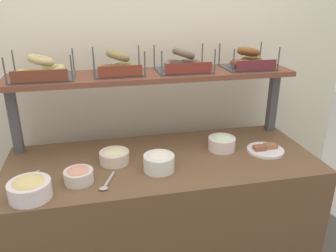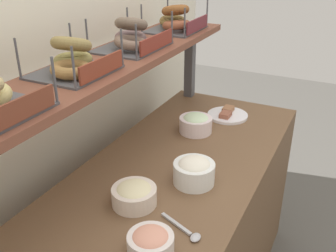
{
  "view_description": "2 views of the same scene",
  "coord_description": "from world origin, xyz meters",
  "px_view_note": "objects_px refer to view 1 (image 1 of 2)",
  "views": [
    {
      "loc": [
        -0.34,
        -1.66,
        1.72
      ],
      "look_at": [
        0.03,
        0.01,
        1.04
      ],
      "focal_mm": 36.28,
      "sensor_mm": 36.0,
      "label": 1
    },
    {
      "loc": [
        -1.24,
        -0.6,
        1.72
      ],
      "look_at": [
        0.06,
        0.05,
        1.01
      ],
      "focal_mm": 42.15,
      "sensor_mm": 36.0,
      "label": 2
    }
  ],
  "objects_px": {
    "serving_spoon_near_plate": "(25,182)",
    "bagel_basket_poppy": "(183,63)",
    "serving_spoon_by_edge": "(106,184)",
    "bagel_basket_everything": "(118,66)",
    "bowl_lox_spread": "(79,175)",
    "bagel_basket_plain": "(42,70)",
    "bowl_cream_cheese": "(159,161)",
    "serving_plate_white": "(265,150)",
    "bagel_basket_cinnamon_raisin": "(248,61)",
    "bowl_egg_salad": "(30,188)",
    "bowl_scallion_spread": "(222,142)",
    "bowl_potato_salad": "(114,156)"
  },
  "relations": [
    {
      "from": "serving_plate_white",
      "to": "bagel_basket_plain",
      "type": "distance_m",
      "value": 1.33
    },
    {
      "from": "serving_spoon_by_edge",
      "to": "bagel_basket_poppy",
      "type": "distance_m",
      "value": 0.85
    },
    {
      "from": "bagel_basket_plain",
      "to": "bagel_basket_poppy",
      "type": "bearing_deg",
      "value": 1.48
    },
    {
      "from": "serving_spoon_near_plate",
      "to": "bagel_basket_plain",
      "type": "xyz_separation_m",
      "value": [
        0.1,
        0.37,
        0.47
      ]
    },
    {
      "from": "bowl_lox_spread",
      "to": "bagel_basket_plain",
      "type": "relative_size",
      "value": 0.43
    },
    {
      "from": "serving_spoon_near_plate",
      "to": "serving_spoon_by_edge",
      "type": "bearing_deg",
      "value": -15.17
    },
    {
      "from": "bowl_cream_cheese",
      "to": "bagel_basket_cinnamon_raisin",
      "type": "distance_m",
      "value": 0.85
    },
    {
      "from": "serving_spoon_by_edge",
      "to": "bagel_basket_everything",
      "type": "xyz_separation_m",
      "value": [
        0.12,
        0.5,
        0.47
      ]
    },
    {
      "from": "bagel_basket_everything",
      "to": "bagel_basket_poppy",
      "type": "bearing_deg",
      "value": -0.81
    },
    {
      "from": "bowl_lox_spread",
      "to": "serving_spoon_by_edge",
      "type": "bearing_deg",
      "value": -25.98
    },
    {
      "from": "bagel_basket_everything",
      "to": "bowl_lox_spread",
      "type": "bearing_deg",
      "value": -120.04
    },
    {
      "from": "serving_spoon_near_plate",
      "to": "bowl_scallion_spread",
      "type": "bearing_deg",
      "value": 8.28
    },
    {
      "from": "bagel_basket_everything",
      "to": "bowl_egg_salad",
      "type": "bearing_deg",
      "value": -131.27
    },
    {
      "from": "bagel_basket_plain",
      "to": "serving_plate_white",
      "type": "bearing_deg",
      "value": -13.49
    },
    {
      "from": "serving_spoon_by_edge",
      "to": "bagel_basket_plain",
      "type": "height_order",
      "value": "bagel_basket_plain"
    },
    {
      "from": "bowl_potato_salad",
      "to": "bagel_basket_cinnamon_raisin",
      "type": "height_order",
      "value": "bagel_basket_cinnamon_raisin"
    },
    {
      "from": "serving_plate_white",
      "to": "bagel_basket_everything",
      "type": "relative_size",
      "value": 0.73
    },
    {
      "from": "bowl_scallion_spread",
      "to": "bagel_basket_plain",
      "type": "height_order",
      "value": "bagel_basket_plain"
    },
    {
      "from": "bowl_egg_salad",
      "to": "serving_spoon_near_plate",
      "type": "xyz_separation_m",
      "value": [
        -0.05,
        0.13,
        -0.04
      ]
    },
    {
      "from": "serving_spoon_by_edge",
      "to": "bagel_basket_everything",
      "type": "relative_size",
      "value": 0.58
    },
    {
      "from": "bowl_potato_salad",
      "to": "serving_spoon_near_plate",
      "type": "bearing_deg",
      "value": -164.08
    },
    {
      "from": "bowl_cream_cheese",
      "to": "bowl_egg_salad",
      "type": "height_order",
      "value": "bowl_cream_cheese"
    },
    {
      "from": "bagel_basket_cinnamon_raisin",
      "to": "bowl_cream_cheese",
      "type": "bearing_deg",
      "value": -148.81
    },
    {
      "from": "bowl_lox_spread",
      "to": "bowl_cream_cheese",
      "type": "distance_m",
      "value": 0.41
    },
    {
      "from": "bowl_cream_cheese",
      "to": "bowl_egg_salad",
      "type": "distance_m",
      "value": 0.63
    },
    {
      "from": "bowl_potato_salad",
      "to": "bowl_scallion_spread",
      "type": "bearing_deg",
      "value": 2.71
    },
    {
      "from": "bowl_lox_spread",
      "to": "bagel_basket_plain",
      "type": "distance_m",
      "value": 0.62
    },
    {
      "from": "serving_spoon_by_edge",
      "to": "bowl_lox_spread",
      "type": "bearing_deg",
      "value": 154.02
    },
    {
      "from": "bowl_egg_salad",
      "to": "serving_plate_white",
      "type": "xyz_separation_m",
      "value": [
        1.27,
        0.21,
        -0.04
      ]
    },
    {
      "from": "serving_spoon_near_plate",
      "to": "bagel_basket_cinnamon_raisin",
      "type": "distance_m",
      "value": 1.43
    },
    {
      "from": "bowl_cream_cheese",
      "to": "serving_plate_white",
      "type": "bearing_deg",
      "value": 7.35
    },
    {
      "from": "bagel_basket_poppy",
      "to": "bagel_basket_plain",
      "type": "bearing_deg",
      "value": -178.52
    },
    {
      "from": "bowl_potato_salad",
      "to": "bagel_basket_everything",
      "type": "bearing_deg",
      "value": 76.14
    },
    {
      "from": "bowl_egg_salad",
      "to": "serving_spoon_by_edge",
      "type": "relative_size",
      "value": 1.13
    },
    {
      "from": "bowl_egg_salad",
      "to": "bagel_basket_everything",
      "type": "bearing_deg",
      "value": 48.73
    },
    {
      "from": "bowl_cream_cheese",
      "to": "bagel_basket_plain",
      "type": "bearing_deg",
      "value": 146.46
    },
    {
      "from": "bagel_basket_everything",
      "to": "bagel_basket_poppy",
      "type": "height_order",
      "value": "same"
    },
    {
      "from": "bowl_lox_spread",
      "to": "bowl_egg_salad",
      "type": "xyz_separation_m",
      "value": [
        -0.21,
        -0.09,
        0.01
      ]
    },
    {
      "from": "bagel_basket_plain",
      "to": "bagel_basket_cinnamon_raisin",
      "type": "bearing_deg",
      "value": 0.42
    },
    {
      "from": "bowl_egg_salad",
      "to": "serving_spoon_by_edge",
      "type": "height_order",
      "value": "bowl_egg_salad"
    },
    {
      "from": "bowl_egg_salad",
      "to": "serving_plate_white",
      "type": "height_order",
      "value": "bowl_egg_salad"
    },
    {
      "from": "serving_plate_white",
      "to": "bowl_cream_cheese",
      "type": "bearing_deg",
      "value": -172.65
    },
    {
      "from": "serving_spoon_by_edge",
      "to": "bagel_basket_everything",
      "type": "height_order",
      "value": "bagel_basket_everything"
    },
    {
      "from": "bowl_egg_salad",
      "to": "bowl_lox_spread",
      "type": "bearing_deg",
      "value": 23.68
    },
    {
      "from": "bowl_cream_cheese",
      "to": "serving_spoon_near_plate",
      "type": "xyz_separation_m",
      "value": [
        -0.66,
        0.01,
        -0.05
      ]
    },
    {
      "from": "serving_spoon_near_plate",
      "to": "bagel_basket_poppy",
      "type": "relative_size",
      "value": 0.51
    },
    {
      "from": "bowl_cream_cheese",
      "to": "bagel_basket_poppy",
      "type": "xyz_separation_m",
      "value": [
        0.23,
        0.4,
        0.42
      ]
    },
    {
      "from": "bowl_cream_cheese",
      "to": "serving_plate_white",
      "type": "height_order",
      "value": "bowl_cream_cheese"
    },
    {
      "from": "bagel_basket_plain",
      "to": "bagel_basket_poppy",
      "type": "relative_size",
      "value": 1.04
    },
    {
      "from": "bagel_basket_cinnamon_raisin",
      "to": "bagel_basket_poppy",
      "type": "bearing_deg",
      "value": 178.33
    }
  ]
}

